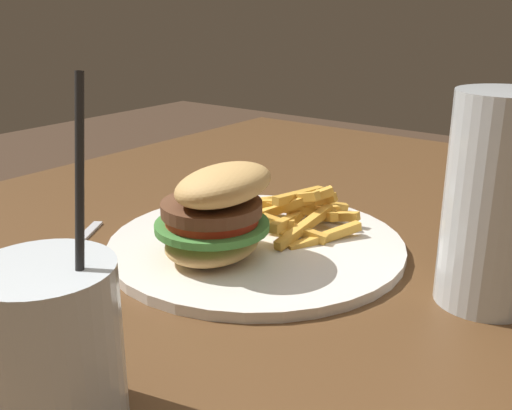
# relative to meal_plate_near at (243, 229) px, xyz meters

# --- Properties ---
(meal_plate_near) EXTENTS (0.30, 0.30, 0.11)m
(meal_plate_near) POSITION_rel_meal_plate_near_xyz_m (0.00, 0.00, 0.00)
(meal_plate_near) COLOR white
(meal_plate_near) RESTS_ON dining_table
(beer_glass) EXTENTS (0.08, 0.08, 0.18)m
(beer_glass) POSITION_rel_meal_plate_near_xyz_m (-0.05, 0.22, 0.06)
(beer_glass) COLOR silver
(beer_glass) RESTS_ON dining_table
(juice_glass) EXTENTS (0.08, 0.08, 0.21)m
(juice_glass) POSITION_rel_meal_plate_near_xyz_m (0.26, 0.06, 0.02)
(juice_glass) COLOR silver
(juice_glass) RESTS_ON dining_table
(spoon) EXTENTS (0.17, 0.11, 0.02)m
(spoon) POSITION_rel_meal_plate_near_xyz_m (0.15, -0.11, -0.02)
(spoon) COLOR silver
(spoon) RESTS_ON dining_table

